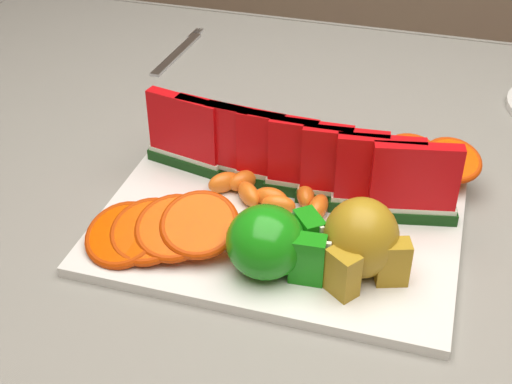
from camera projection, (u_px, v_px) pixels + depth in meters
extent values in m
cube|color=#4B2F19|center=(341.00, 206.00, 0.89)|extent=(1.40, 0.90, 0.03)
cube|color=#4B2F19|center=(75.00, 191.00, 1.56)|extent=(0.06, 0.06, 0.72)
cube|color=slate|center=(342.00, 193.00, 0.87)|extent=(1.52, 1.02, 0.01)
cube|color=slate|center=(391.00, 81.00, 1.33)|extent=(1.52, 0.01, 0.20)
cube|color=silver|center=(280.00, 221.00, 0.81)|extent=(0.40, 0.30, 0.01)
ellipsoid|color=#338509|center=(266.00, 242.00, 0.72)|extent=(0.11, 0.11, 0.08)
cube|color=#338509|center=(307.00, 260.00, 0.71)|extent=(0.04, 0.02, 0.06)
cube|color=beige|center=(313.00, 261.00, 0.71)|extent=(0.03, 0.01, 0.05)
cube|color=#338509|center=(309.00, 238.00, 0.74)|extent=(0.04, 0.04, 0.06)
cube|color=beige|center=(314.00, 239.00, 0.74)|extent=(0.02, 0.03, 0.05)
ellipsoid|color=#AE981A|center=(361.00, 238.00, 0.72)|extent=(0.10, 0.10, 0.09)
cube|color=#AE981A|center=(342.00, 274.00, 0.70)|extent=(0.04, 0.04, 0.05)
cube|color=#AE981A|center=(393.00, 263.00, 0.71)|extent=(0.04, 0.03, 0.05)
cube|color=silver|center=(177.00, 54.00, 1.19)|extent=(0.02, 0.17, 0.00)
cube|color=silver|center=(193.00, 33.00, 1.26)|extent=(0.01, 0.04, 0.00)
cube|color=silver|center=(196.00, 34.00, 1.26)|extent=(0.01, 0.04, 0.00)
cube|color=silver|center=(198.00, 34.00, 1.26)|extent=(0.01, 0.04, 0.00)
cube|color=#11390D|center=(186.00, 162.00, 0.89)|extent=(0.11, 0.04, 0.01)
cube|color=silver|center=(186.00, 155.00, 0.88)|extent=(0.10, 0.04, 0.01)
cube|color=red|center=(184.00, 126.00, 0.86)|extent=(0.10, 0.04, 0.08)
cube|color=#11390D|center=(216.00, 169.00, 0.88)|extent=(0.11, 0.04, 0.01)
cube|color=silver|center=(215.00, 162.00, 0.87)|extent=(0.10, 0.03, 0.01)
cube|color=red|center=(214.00, 132.00, 0.85)|extent=(0.10, 0.03, 0.08)
cube|color=#11390D|center=(245.00, 176.00, 0.86)|extent=(0.11, 0.03, 0.01)
cube|color=silver|center=(245.00, 169.00, 0.86)|extent=(0.10, 0.03, 0.01)
cube|color=red|center=(245.00, 139.00, 0.83)|extent=(0.10, 0.02, 0.08)
cube|color=#11390D|center=(276.00, 183.00, 0.85)|extent=(0.11, 0.02, 0.01)
cube|color=silver|center=(276.00, 176.00, 0.85)|extent=(0.10, 0.02, 0.01)
cube|color=red|center=(277.00, 146.00, 0.82)|extent=(0.10, 0.02, 0.08)
cube|color=#11390D|center=(308.00, 191.00, 0.84)|extent=(0.11, 0.02, 0.01)
cube|color=silver|center=(308.00, 184.00, 0.83)|extent=(0.10, 0.02, 0.01)
cube|color=red|center=(310.00, 153.00, 0.81)|extent=(0.10, 0.02, 0.08)
cube|color=#11390D|center=(341.00, 198.00, 0.83)|extent=(0.11, 0.03, 0.01)
cube|color=silver|center=(341.00, 191.00, 0.82)|extent=(0.10, 0.03, 0.01)
cube|color=red|center=(344.00, 161.00, 0.80)|extent=(0.10, 0.02, 0.08)
cube|color=#11390D|center=(375.00, 206.00, 0.81)|extent=(0.11, 0.04, 0.01)
cube|color=silver|center=(375.00, 199.00, 0.81)|extent=(0.10, 0.03, 0.01)
cube|color=red|center=(379.00, 168.00, 0.78)|extent=(0.10, 0.03, 0.08)
cube|color=#11390D|center=(409.00, 215.00, 0.80)|extent=(0.11, 0.04, 0.01)
cube|color=silver|center=(410.00, 207.00, 0.80)|extent=(0.10, 0.04, 0.01)
cube|color=red|center=(415.00, 176.00, 0.77)|extent=(0.10, 0.04, 0.08)
cylinder|color=orange|center=(123.00, 235.00, 0.76)|extent=(0.09, 0.09, 0.03)
torus|color=#DE5300|center=(123.00, 235.00, 0.76)|extent=(0.10, 0.10, 0.04)
cylinder|color=orange|center=(148.00, 231.00, 0.76)|extent=(0.08, 0.08, 0.03)
torus|color=#DE5300|center=(148.00, 231.00, 0.76)|extent=(0.09, 0.09, 0.04)
cylinder|color=orange|center=(174.00, 228.00, 0.75)|extent=(0.08, 0.08, 0.03)
torus|color=#DE5300|center=(174.00, 228.00, 0.75)|extent=(0.09, 0.09, 0.04)
cylinder|color=orange|center=(199.00, 224.00, 0.75)|extent=(0.09, 0.09, 0.03)
torus|color=#DE5300|center=(199.00, 224.00, 0.75)|extent=(0.10, 0.10, 0.04)
cylinder|color=orange|center=(224.00, 137.00, 0.92)|extent=(0.06, 0.06, 0.02)
torus|color=#DE5300|center=(224.00, 137.00, 0.92)|extent=(0.07, 0.07, 0.03)
cylinder|color=orange|center=(259.00, 141.00, 0.91)|extent=(0.07, 0.07, 0.02)
torus|color=#DE5300|center=(259.00, 141.00, 0.91)|extent=(0.08, 0.08, 0.03)
cylinder|color=orange|center=(295.00, 144.00, 0.90)|extent=(0.07, 0.07, 0.02)
torus|color=#DE5300|center=(295.00, 144.00, 0.90)|extent=(0.08, 0.08, 0.03)
cylinder|color=orange|center=(333.00, 148.00, 0.89)|extent=(0.08, 0.08, 0.02)
torus|color=#DE5300|center=(333.00, 148.00, 0.89)|extent=(0.09, 0.09, 0.03)
cylinder|color=orange|center=(372.00, 152.00, 0.87)|extent=(0.08, 0.08, 0.02)
torus|color=#DE5300|center=(372.00, 152.00, 0.87)|extent=(0.09, 0.09, 0.03)
cylinder|color=orange|center=(411.00, 156.00, 0.86)|extent=(0.09, 0.08, 0.02)
torus|color=#DE5300|center=(411.00, 156.00, 0.86)|extent=(0.10, 0.10, 0.03)
cylinder|color=orange|center=(452.00, 160.00, 0.85)|extent=(0.09, 0.09, 0.02)
torus|color=#DE5300|center=(452.00, 160.00, 0.85)|extent=(0.10, 0.10, 0.03)
ellipsoid|color=#E85416|center=(224.00, 182.00, 0.84)|extent=(0.04, 0.04, 0.03)
ellipsoid|color=#E85416|center=(243.00, 181.00, 0.85)|extent=(0.04, 0.04, 0.03)
ellipsoid|color=#E85416|center=(249.00, 194.00, 0.82)|extent=(0.04, 0.04, 0.03)
ellipsoid|color=#E85416|center=(271.00, 198.00, 0.82)|extent=(0.04, 0.02, 0.03)
ellipsoid|color=#E85416|center=(278.00, 205.00, 0.81)|extent=(0.04, 0.03, 0.03)
ellipsoid|color=#E85416|center=(306.00, 194.00, 0.82)|extent=(0.03, 0.04, 0.03)
ellipsoid|color=#E85416|center=(318.00, 207.00, 0.80)|extent=(0.02, 0.04, 0.03)
ellipsoid|color=#E85416|center=(354.00, 202.00, 0.81)|extent=(0.04, 0.04, 0.03)
ellipsoid|color=#E85416|center=(358.00, 219.00, 0.79)|extent=(0.02, 0.04, 0.03)
ellipsoid|color=#E85416|center=(382.00, 203.00, 0.81)|extent=(0.03, 0.04, 0.03)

